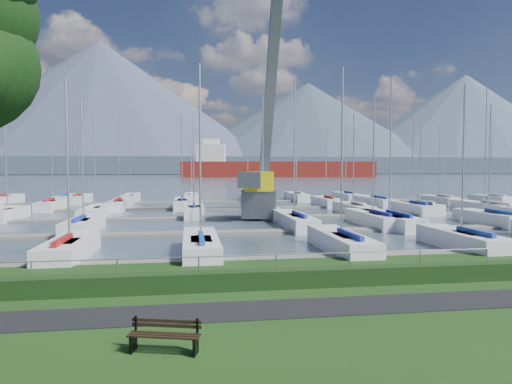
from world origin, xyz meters
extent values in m
cube|color=black|center=(0.00, -3.00, 0.01)|extent=(160.00, 2.00, 0.04)
cube|color=#3C4B58|center=(0.00, 260.00, -0.40)|extent=(800.00, 540.00, 0.20)
cube|color=black|center=(0.00, -0.40, 0.35)|extent=(80.00, 0.70, 0.70)
cylinder|color=gray|center=(0.00, 0.00, 1.20)|extent=(80.00, 0.04, 0.04)
cube|color=#414E5F|center=(0.00, 330.00, 6.00)|extent=(900.00, 80.00, 12.00)
cone|color=#434A61|center=(-80.00, 400.00, 57.50)|extent=(340.00, 340.00, 115.00)
cone|color=#3C4958|center=(110.00, 410.00, 42.50)|extent=(300.00, 300.00, 85.00)
cone|color=#465366|center=(280.00, 420.00, 50.00)|extent=(320.00, 320.00, 100.00)
cube|color=slate|center=(0.00, 6.00, -0.22)|extent=(90.00, 1.60, 0.25)
cube|color=slate|center=(0.00, 16.00, -0.22)|extent=(90.00, 1.60, 0.25)
cube|color=gray|center=(0.00, 26.00, -0.22)|extent=(90.00, 1.60, 0.25)
cube|color=slate|center=(0.00, 36.00, -0.22)|extent=(90.00, 1.60, 0.25)
cube|color=gray|center=(0.00, 46.00, -0.22)|extent=(90.00, 1.60, 0.25)
cube|color=black|center=(-5.77, -5.78, 0.23)|extent=(0.16, 0.40, 0.45)
cube|color=black|center=(-5.72, -5.60, 0.65)|extent=(0.06, 0.06, 0.40)
cube|color=black|center=(-4.23, -6.20, 0.23)|extent=(0.16, 0.40, 0.45)
cube|color=black|center=(-4.18, -6.03, 0.65)|extent=(0.06, 0.06, 0.40)
cube|color=black|center=(-5.04, -6.13, 0.45)|extent=(1.76, 0.58, 0.04)
cube|color=black|center=(-5.00, -5.99, 0.45)|extent=(1.76, 0.58, 0.04)
cube|color=black|center=(-4.96, -5.85, 0.45)|extent=(1.76, 0.58, 0.04)
cube|color=black|center=(-4.94, -5.80, 0.62)|extent=(1.74, 0.52, 0.08)
cube|color=black|center=(-4.94, -5.80, 0.74)|extent=(1.74, 0.52, 0.08)
cube|color=#54575C|center=(2.29, 25.01, 1.20)|extent=(3.78, 3.78, 2.60)
cube|color=yellow|center=(2.29, 25.01, 3.30)|extent=(3.23, 3.85, 1.80)
cube|color=slate|center=(4.09, 29.51, 12.30)|extent=(1.30, 11.24, 19.89)
cube|color=#525559|center=(1.09, 23.01, 3.50)|extent=(2.40, 2.56, 1.40)
cube|color=maroon|center=(41.12, 212.11, 2.50)|extent=(98.46, 30.99, 10.00)
cube|color=silver|center=(7.52, 216.71, 10.00)|extent=(15.77, 15.77, 12.00)
cube|color=silver|center=(7.52, 216.71, 17.00)|extent=(9.01, 9.01, 4.00)
camera|label=1|loc=(-4.39, -17.28, 4.60)|focal=32.00mm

